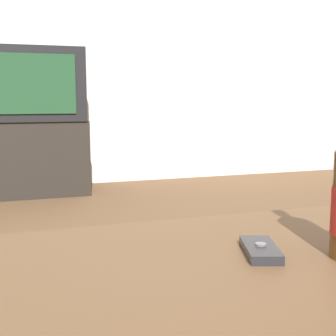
% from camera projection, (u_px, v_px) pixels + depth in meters
% --- Properties ---
extents(back_wall, '(8.00, 0.05, 2.60)m').
position_uv_depth(back_wall, '(38.00, 4.00, 3.28)').
color(back_wall, silver).
rests_on(back_wall, ground_plane).
extents(coffee_table, '(1.19, 0.66, 0.41)m').
position_uv_depth(coffee_table, '(209.00, 332.00, 0.59)').
color(coffee_table, brown).
rests_on(coffee_table, ground_plane).
extents(tv_stand, '(0.82, 0.41, 0.49)m').
position_uv_depth(tv_stand, '(24.00, 158.00, 3.13)').
color(tv_stand, '#28231E').
rests_on(tv_stand, ground_plane).
extents(television, '(0.79, 0.45, 0.47)m').
position_uv_depth(television, '(21.00, 85.00, 3.05)').
color(television, black).
rests_on(television, tv_stand).
extents(cell_phone, '(0.08, 0.11, 0.02)m').
position_uv_depth(cell_phone, '(260.00, 250.00, 0.70)').
color(cell_phone, '#232328').
rests_on(cell_phone, coffee_table).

